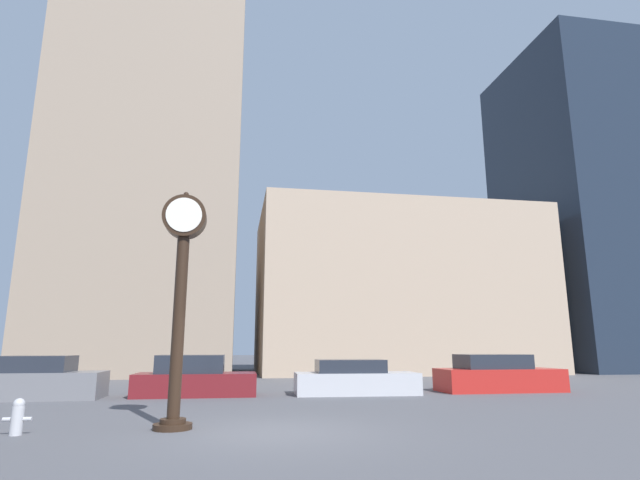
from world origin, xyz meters
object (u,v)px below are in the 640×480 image
Objects in this scene: car_red at (498,376)px; fire_hydrant_near at (18,416)px; car_maroon at (195,379)px; car_grey at (41,381)px; street_clock at (181,279)px; car_silver at (355,379)px.

car_red is 6.80× the size of fire_hydrant_near.
car_grey is at bearing -176.19° from car_maroon.
car_maroon reaches higher than car_grey.
car_grey is 0.82× the size of car_red.
car_maroon reaches higher than fire_hydrant_near.
car_grey is 7.72m from fire_hydrant_near.
car_silver is (5.66, 7.08, -2.66)m from street_clock.
car_grey is 5.01m from car_maroon.
street_clock is 9.45m from car_silver.
street_clock is 1.34× the size of car_grey.
car_red is at bearing 0.69° from car_grey.
street_clock is 1.15× the size of car_silver.
car_red is at bearing 32.55° from street_clock.
car_red reaches higher than car_grey.
fire_hydrant_near is (-8.62, -7.31, -0.17)m from car_silver.
car_silver is 0.96× the size of car_red.
car_silver is at bearing -3.10° from car_maroon.
car_silver is at bearing -177.53° from car_red.
car_grey is 0.92× the size of car_maroon.
car_maroon is 8.20m from fire_hydrant_near.
car_grey is 5.56× the size of fire_hydrant_near.
car_grey is at bearing 125.54° from street_clock.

